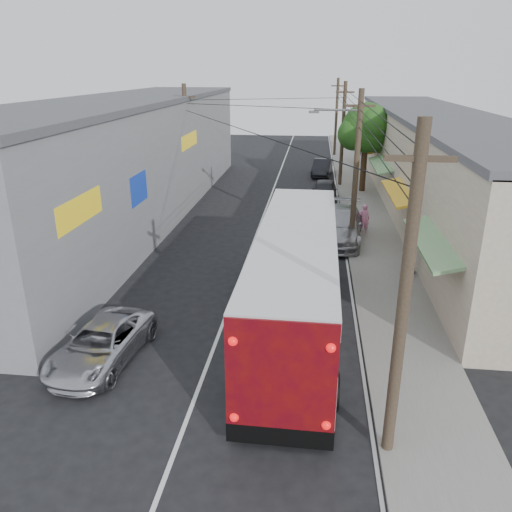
{
  "coord_description": "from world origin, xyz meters",
  "views": [
    {
      "loc": [
        3.14,
        -12.15,
        8.85
      ],
      "look_at": [
        0.86,
        7.21,
        1.52
      ],
      "focal_mm": 35.0,
      "sensor_mm": 36.0,
      "label": 1
    }
  ],
  "objects_px": {
    "parked_car_mid": "(324,191)",
    "parked_car_far": "(322,168)",
    "pedestrian_far": "(409,256)",
    "pedestrian_near": "(364,219)",
    "parked_suv": "(339,225)",
    "jeepney": "(102,344)",
    "coach_bus": "(296,278)"
  },
  "relations": [
    {
      "from": "parked_car_far",
      "to": "pedestrian_far",
      "type": "xyz_separation_m",
      "value": [
        3.77,
        -22.27,
        0.19
      ]
    },
    {
      "from": "parked_suv",
      "to": "pedestrian_far",
      "type": "relative_size",
      "value": 3.87
    },
    {
      "from": "parked_car_mid",
      "to": "parked_car_far",
      "type": "distance_m",
      "value": 8.95
    },
    {
      "from": "parked_suv",
      "to": "pedestrian_near",
      "type": "xyz_separation_m",
      "value": [
        1.42,
        1.21,
        0.07
      ]
    },
    {
      "from": "parked_car_mid",
      "to": "pedestrian_far",
      "type": "relative_size",
      "value": 2.71
    },
    {
      "from": "parked_car_mid",
      "to": "jeepney",
      "type": "bearing_deg",
      "value": -105.76
    },
    {
      "from": "jeepney",
      "to": "pedestrian_near",
      "type": "relative_size",
      "value": 2.74
    },
    {
      "from": "parked_car_far",
      "to": "pedestrian_near",
      "type": "relative_size",
      "value": 2.62
    },
    {
      "from": "parked_suv",
      "to": "parked_car_mid",
      "type": "height_order",
      "value": "parked_suv"
    },
    {
      "from": "parked_suv",
      "to": "parked_car_mid",
      "type": "xyz_separation_m",
      "value": [
        -0.7,
        8.85,
        -0.15
      ]
    },
    {
      "from": "coach_bus",
      "to": "pedestrian_near",
      "type": "distance_m",
      "value": 11.81
    },
    {
      "from": "pedestrian_far",
      "to": "parked_suv",
      "type": "bearing_deg",
      "value": -36.88
    },
    {
      "from": "parked_car_mid",
      "to": "parked_suv",
      "type": "bearing_deg",
      "value": -82.91
    },
    {
      "from": "coach_bus",
      "to": "pedestrian_near",
      "type": "height_order",
      "value": "coach_bus"
    },
    {
      "from": "parked_car_mid",
      "to": "pedestrian_far",
      "type": "height_order",
      "value": "pedestrian_far"
    },
    {
      "from": "parked_suv",
      "to": "parked_car_mid",
      "type": "bearing_deg",
      "value": 99.74
    },
    {
      "from": "pedestrian_far",
      "to": "pedestrian_near",
      "type": "bearing_deg",
      "value": -55.26
    },
    {
      "from": "parked_car_mid",
      "to": "parked_car_far",
      "type": "height_order",
      "value": "parked_car_mid"
    },
    {
      "from": "parked_car_mid",
      "to": "pedestrian_near",
      "type": "distance_m",
      "value": 7.93
    },
    {
      "from": "jeepney",
      "to": "parked_car_mid",
      "type": "xyz_separation_m",
      "value": [
        7.28,
        21.95,
        0.09
      ]
    },
    {
      "from": "jeepney",
      "to": "parked_suv",
      "type": "distance_m",
      "value": 15.34
    },
    {
      "from": "coach_bus",
      "to": "parked_car_mid",
      "type": "bearing_deg",
      "value": 86.93
    },
    {
      "from": "coach_bus",
      "to": "pedestrian_near",
      "type": "relative_size",
      "value": 7.76
    },
    {
      "from": "coach_bus",
      "to": "jeepney",
      "type": "height_order",
      "value": "coach_bus"
    },
    {
      "from": "jeepney",
      "to": "parked_car_far",
      "type": "relative_size",
      "value": 1.05
    },
    {
      "from": "jeepney",
      "to": "coach_bus",
      "type": "bearing_deg",
      "value": 32.83
    },
    {
      "from": "coach_bus",
      "to": "pedestrian_far",
      "type": "distance_m",
      "value": 7.52
    },
    {
      "from": "jeepney",
      "to": "pedestrian_far",
      "type": "bearing_deg",
      "value": 44.28
    },
    {
      "from": "coach_bus",
      "to": "jeepney",
      "type": "distance_m",
      "value": 6.87
    },
    {
      "from": "pedestrian_near",
      "to": "jeepney",
      "type": "bearing_deg",
      "value": 63.85
    },
    {
      "from": "parked_car_mid",
      "to": "parked_car_far",
      "type": "xyz_separation_m",
      "value": [
        -0.1,
        8.95,
        -0.01
      ]
    },
    {
      "from": "parked_car_mid",
      "to": "pedestrian_near",
      "type": "bearing_deg",
      "value": -71.89
    }
  ]
}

